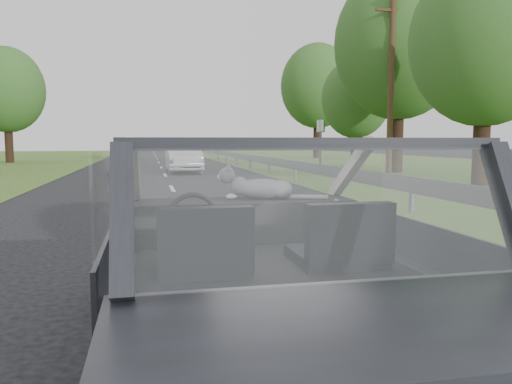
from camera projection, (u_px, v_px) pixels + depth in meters
name	position (u px, v px, depth m)	size (l,w,h in m)	color
ground	(263.00, 367.00, 3.16)	(140.00, 140.00, 0.00)	black
subject_car	(263.00, 255.00, 3.09)	(1.80, 4.00, 1.45)	black
dashboard	(244.00, 220.00, 3.68)	(1.58, 0.45, 0.30)	black
driver_seat	(204.00, 243.00, 2.70)	(0.50, 0.72, 0.42)	black
passenger_seat	(342.00, 237.00, 2.87)	(0.50, 0.72, 0.42)	black
steering_wheel	(194.00, 218.00, 3.30)	(0.36, 0.36, 0.04)	black
cat	(262.00, 188.00, 3.70)	(0.58, 0.18, 0.26)	gray
guardrail	(333.00, 172.00, 13.73)	(0.05, 90.00, 0.32)	gray
other_car	(183.00, 157.00, 22.49)	(1.64, 4.15, 1.37)	silver
highway_sign	(320.00, 147.00, 21.38)	(0.09, 0.94, 2.34)	#0E6218
utility_pole	(391.00, 86.00, 19.40)	(0.23, 0.23, 7.11)	#442B1A
tree_0	(484.00, 74.00, 15.06)	(4.52, 4.52, 6.85)	#335D25
tree_1	(399.00, 74.00, 21.92)	(5.73, 5.73, 8.68)	#335D25
tree_2	(356.00, 114.00, 27.50)	(3.80, 3.80, 5.75)	#335D25
tree_3	(317.00, 103.00, 40.56)	(5.94, 5.94, 9.00)	#335D25
tree_6	(7.00, 107.00, 31.99)	(4.75, 4.75, 7.19)	#335D25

